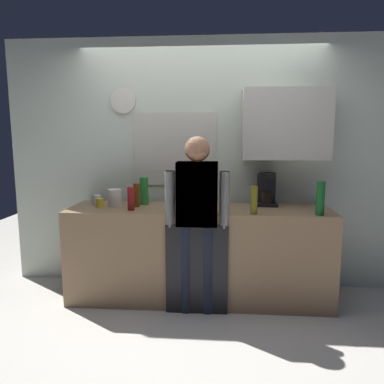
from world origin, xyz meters
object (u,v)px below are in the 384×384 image
(bottle_clear_soda, at_px, (144,191))
(bottle_olive_oil, at_px, (254,200))
(bottle_red_vinegar, at_px, (131,199))
(mixing_bowl, at_px, (193,205))
(coffee_maker, at_px, (266,191))
(bottle_green_wine, at_px, (320,198))
(bottle_amber_beer, at_px, (136,195))
(person_guest, at_px, (197,211))
(storage_canister, at_px, (115,198))
(cup_yellow_cup, at_px, (100,203))
(cup_white_mug, at_px, (97,200))
(person_at_sink, at_px, (197,211))

(bottle_clear_soda, height_order, bottle_olive_oil, bottle_clear_soda)
(bottle_red_vinegar, relative_size, mixing_bowl, 1.00)
(coffee_maker, xyz_separation_m, bottle_red_vinegar, (-1.29, -0.36, -0.04))
(bottle_green_wine, height_order, bottle_amber_beer, bottle_green_wine)
(bottle_amber_beer, bearing_deg, person_guest, -26.91)
(storage_canister, bearing_deg, bottle_olive_oil, -10.94)
(mixing_bowl, bearing_deg, cup_yellow_cup, 177.74)
(bottle_clear_soda, relative_size, cup_yellow_cup, 3.29)
(coffee_maker, height_order, cup_white_mug, coffee_maker)
(mixing_bowl, relative_size, person_at_sink, 0.14)
(storage_canister, bearing_deg, bottle_red_vinegar, -42.11)
(storage_canister, xyz_separation_m, person_guest, (0.83, -0.32, -0.05))
(bottle_amber_beer, distance_m, cup_yellow_cup, 0.37)
(bottle_olive_oil, distance_m, person_guest, 0.52)
(mixing_bowl, distance_m, storage_canister, 0.78)
(bottle_green_wine, relative_size, person_at_sink, 0.19)
(bottle_green_wine, relative_size, bottle_amber_beer, 1.30)
(coffee_maker, distance_m, mixing_bowl, 0.77)
(coffee_maker, height_order, person_guest, person_guest)
(person_at_sink, height_order, person_guest, same)
(coffee_maker, bearing_deg, cup_yellow_cup, -172.28)
(coffee_maker, bearing_deg, storage_canister, -173.18)
(bottle_green_wine, xyz_separation_m, bottle_amber_beer, (-1.69, 0.24, -0.03))
(bottle_red_vinegar, bearing_deg, cup_yellow_cup, 157.93)
(person_guest, bearing_deg, cup_white_mug, -28.39)
(coffee_maker, xyz_separation_m, mixing_bowl, (-0.72, -0.26, -0.11))
(bottle_clear_soda, bearing_deg, coffee_maker, 2.99)
(bottle_red_vinegar, xyz_separation_m, cup_white_mug, (-0.42, 0.28, -0.06))
(bottle_green_wine, distance_m, mixing_bowl, 1.15)
(cup_yellow_cup, bearing_deg, person_guest, -15.93)
(bottle_amber_beer, distance_m, storage_canister, 0.22)
(person_guest, bearing_deg, bottle_red_vinegar, -19.27)
(bottle_clear_soda, distance_m, bottle_olive_oil, 1.13)
(cup_yellow_cup, bearing_deg, person_at_sink, -15.93)
(person_at_sink, bearing_deg, bottle_green_wine, 2.34)
(bottle_green_wine, height_order, person_at_sink, person_at_sink)
(bottle_clear_soda, height_order, storage_canister, bottle_clear_soda)
(bottle_olive_oil, xyz_separation_m, storage_canister, (-1.33, 0.26, -0.04))
(coffee_maker, height_order, bottle_olive_oil, coffee_maker)
(bottle_olive_oil, relative_size, cup_yellow_cup, 2.94)
(bottle_olive_oil, height_order, person_at_sink, person_at_sink)
(bottle_green_wine, height_order, person_guest, person_guest)
(bottle_amber_beer, bearing_deg, cup_yellow_cup, -174.68)
(person_at_sink, xyz_separation_m, person_guest, (0.00, 0.00, 0.00))
(coffee_maker, relative_size, bottle_clear_soda, 1.18)
(coffee_maker, height_order, bottle_amber_beer, coffee_maker)
(cup_yellow_cup, height_order, mixing_bowl, cup_yellow_cup)
(cup_yellow_cup, relative_size, person_guest, 0.05)
(storage_canister, bearing_deg, bottle_green_wine, -7.55)
(mixing_bowl, bearing_deg, bottle_olive_oil, -17.63)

